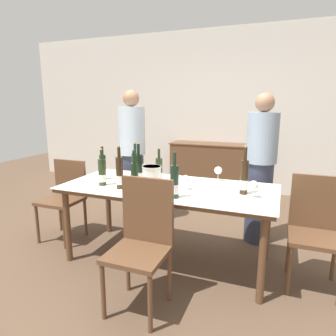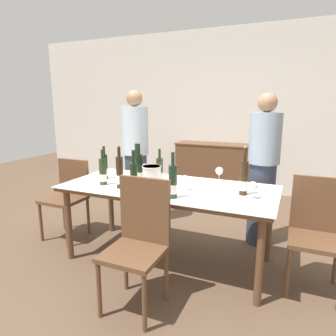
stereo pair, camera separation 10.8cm
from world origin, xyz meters
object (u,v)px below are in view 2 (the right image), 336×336
object	(u,v)px
person_host	(136,158)
chair_left_end	(68,192)
sideboard_cabinet	(213,168)
wine_bottle_6	(160,171)
wine_bottle_8	(173,182)
chair_right_end	(316,227)
wine_glass_2	(253,187)
wine_glass_1	(185,180)
wine_bottle_4	(120,173)
dining_table	(168,193)
wine_bottle_3	(244,178)
person_guest_left	(263,171)
wine_glass_0	(145,168)
wine_glass_3	(219,171)
ice_bucket	(152,176)
wine_bottle_7	(136,167)
wine_bottle_2	(103,172)
wine_bottle_1	(134,178)
wine_bottle_0	(104,167)
wine_bottle_5	(139,170)
chair_near_front	(139,235)

from	to	relation	value
person_host	chair_left_end	bearing A→B (deg)	-127.53
sideboard_cabinet	wine_bottle_6	world-z (taller)	wine_bottle_6
wine_bottle_8	chair_right_end	size ratio (longest dim) A/B	0.41
wine_glass_2	wine_bottle_8	bearing A→B (deg)	-158.43
wine_glass_1	wine_bottle_4	bearing A→B (deg)	-163.07
dining_table	wine_bottle_3	bearing A→B (deg)	0.81
wine_glass_2	person_guest_left	world-z (taller)	person_guest_left
wine_glass_0	wine_glass_3	xyz separation A→B (m)	(0.76, 0.17, -0.00)
wine_glass_2	chair_right_end	distance (m)	0.63
ice_bucket	wine_bottle_7	size ratio (longest dim) A/B	0.52
ice_bucket	wine_glass_2	bearing A→B (deg)	0.77
wine_bottle_2	wine_bottle_6	xyz separation A→B (m)	(0.47, 0.29, -0.00)
wine_bottle_7	wine_glass_3	size ratio (longest dim) A/B	2.59
wine_bottle_1	chair_right_end	bearing A→B (deg)	14.57
wine_bottle_0	wine_glass_2	size ratio (longest dim) A/B	2.45
wine_glass_0	wine_glass_2	distance (m)	1.18
wine_bottle_2	wine_glass_2	bearing A→B (deg)	4.96
dining_table	chair_right_end	size ratio (longest dim) A/B	2.14
wine_bottle_0	wine_bottle_8	size ratio (longest dim) A/B	0.93
wine_bottle_2	wine_bottle_3	size ratio (longest dim) A/B	0.84
wine_bottle_8	wine_glass_2	distance (m)	0.66
wine_glass_1	wine_bottle_7	bearing A→B (deg)	164.82
dining_table	wine_bottle_6	size ratio (longest dim) A/B	5.93
wine_glass_1	chair_left_end	distance (m)	1.54
wine_bottle_1	wine_bottle_2	xyz separation A→B (m)	(-0.41, 0.11, -0.01)
wine_bottle_3	wine_bottle_7	bearing A→B (deg)	174.71
wine_bottle_7	wine_glass_0	bearing A→B (deg)	59.59
chair_left_end	wine_bottle_5	bearing A→B (deg)	-6.89
sideboard_cabinet	wine_glass_1	xyz separation A→B (m)	(0.40, -2.55, 0.43)
wine_bottle_1	wine_bottle_4	size ratio (longest dim) A/B	0.94
wine_glass_1	chair_near_front	distance (m)	0.72
person_guest_left	wine_glass_0	bearing A→B (deg)	-153.48
chair_left_end	person_host	distance (m)	0.92
dining_table	ice_bucket	distance (m)	0.23
wine_bottle_6	wine_bottle_7	size ratio (longest dim) A/B	0.87
wine_glass_2	wine_glass_3	distance (m)	0.59
wine_bottle_2	wine_glass_0	xyz separation A→B (m)	(0.25, 0.39, -0.01)
wine_bottle_8	wine_bottle_0	bearing A→B (deg)	160.39
wine_bottle_4	wine_glass_0	bearing A→B (deg)	84.84
wine_bottle_8	wine_glass_1	world-z (taller)	wine_bottle_8
wine_bottle_4	chair_near_front	bearing A→B (deg)	-45.61
wine_bottle_1	wine_bottle_5	world-z (taller)	wine_bottle_5
wine_bottle_2	chair_left_end	distance (m)	0.83
wine_bottle_3	person_host	world-z (taller)	person_host
wine_bottle_7	chair_right_end	bearing A→B (deg)	-0.80
wine_bottle_1	chair_near_front	xyz separation A→B (m)	(0.26, -0.38, -0.34)
wine_glass_3	chair_right_end	xyz separation A→B (m)	(0.90, -0.28, -0.33)
wine_bottle_7	sideboard_cabinet	bearing A→B (deg)	85.29
wine_bottle_6	person_guest_left	world-z (taller)	person_guest_left
wine_bottle_2	wine_bottle_5	size ratio (longest dim) A/B	0.87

